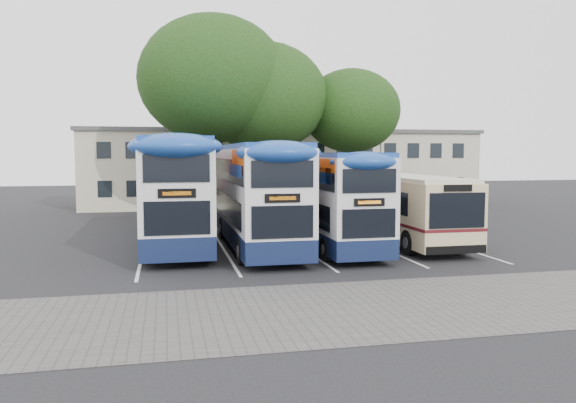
# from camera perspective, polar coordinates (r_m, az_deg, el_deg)

# --- Properties ---
(ground) EXTENTS (120.00, 120.00, 0.00)m
(ground) POSITION_cam_1_polar(r_m,az_deg,el_deg) (22.13, 14.10, -6.34)
(ground) COLOR black
(ground) RESTS_ON ground
(paving_strip) EXTENTS (40.00, 6.00, 0.01)m
(paving_strip) POSITION_cam_1_polar(r_m,az_deg,el_deg) (16.90, 15.61, -9.84)
(paving_strip) COLOR #595654
(paving_strip) RESTS_ON ground
(bay_lines) EXTENTS (14.12, 11.00, 0.01)m
(bay_lines) POSITION_cam_1_polar(r_m,az_deg,el_deg) (25.49, 1.40, -4.70)
(bay_lines) COLOR silver
(bay_lines) RESTS_ON ground
(depot_building) EXTENTS (32.40, 8.40, 6.20)m
(depot_building) POSITION_cam_1_polar(r_m,az_deg,el_deg) (47.42, -0.55, 3.56)
(depot_building) COLOR beige
(depot_building) RESTS_ON ground
(lamp_post) EXTENTS (0.25, 1.05, 9.06)m
(lamp_post) POSITION_cam_1_polar(r_m,az_deg,el_deg) (42.42, 9.44, 5.95)
(lamp_post) COLOR gray
(lamp_post) RESTS_ON ground
(tree_left) EXTENTS (9.68, 9.68, 13.15)m
(tree_left) POSITION_cam_1_polar(r_m,az_deg,el_deg) (37.39, -7.60, 12.19)
(tree_left) COLOR black
(tree_left) RESTS_ON ground
(tree_mid) EXTENTS (8.58, 8.58, 11.66)m
(tree_mid) POSITION_cam_1_polar(r_m,az_deg,el_deg) (38.17, -2.50, 10.51)
(tree_mid) COLOR black
(tree_mid) RESTS_ON ground
(tree_right) EXTENTS (6.83, 6.83, 10.14)m
(tree_right) POSITION_cam_1_polar(r_m,az_deg,el_deg) (39.85, 6.45, 9.12)
(tree_right) COLOR black
(tree_right) RESTS_ON ground
(bus_dd_left) EXTENTS (2.85, 11.76, 4.90)m
(bus_dd_left) POSITION_cam_1_polar(r_m,az_deg,el_deg) (26.28, -11.49, 1.41)
(bus_dd_left) COLOR #101B3E
(bus_dd_left) RESTS_ON ground
(bus_dd_mid) EXTENTS (2.71, 11.16, 4.65)m
(bus_dd_mid) POSITION_cam_1_polar(r_m,az_deg,el_deg) (25.17, -3.19, 1.03)
(bus_dd_mid) COLOR #101B3E
(bus_dd_mid) RESTS_ON ground
(bus_dd_right) EXTENTS (2.49, 10.29, 4.29)m
(bus_dd_right) POSITION_cam_1_polar(r_m,az_deg,el_deg) (25.54, 4.16, 0.63)
(bus_dd_right) COLOR #101B3E
(bus_dd_right) RESTS_ON ground
(bus_single) EXTENTS (2.74, 10.78, 3.22)m
(bus_single) POSITION_cam_1_polar(r_m,az_deg,el_deg) (27.77, 11.30, -0.23)
(bus_single) COLOR #D0B88A
(bus_single) RESTS_ON ground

